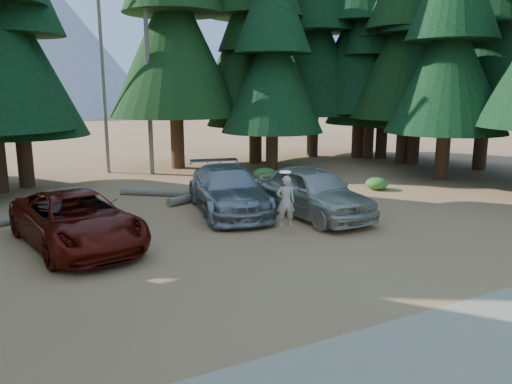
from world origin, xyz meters
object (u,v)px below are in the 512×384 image
silver_minivan_center (228,190)px  frisbee_player (286,201)px  log_right (218,192)px  red_pickup (76,220)px  log_mid (159,193)px  silver_minivan_right (313,192)px  log_left (31,216)px

silver_minivan_center → frisbee_player: (0.39, -3.46, 0.21)m
log_right → red_pickup: bearing=-167.3°
red_pickup → silver_minivan_center: bearing=7.1°
silver_minivan_center → log_mid: bearing=123.0°
frisbee_player → red_pickup: bearing=3.6°
silver_minivan_right → log_left: size_ratio=1.40×
silver_minivan_center → log_right: bearing=86.2°
log_mid → log_left: bearing=-122.3°
frisbee_player → log_right: bearing=-73.6°
red_pickup → frisbee_player: 6.30m
log_right → silver_minivan_center: bearing=-127.9°
silver_minivan_right → log_mid: bearing=121.4°
log_left → red_pickup: bearing=-98.7°
frisbee_player → silver_minivan_right: bearing=-124.7°
silver_minivan_right → log_right: 5.10m
red_pickup → silver_minivan_center: size_ratio=0.99×
log_left → log_right: size_ratio=0.70×
silver_minivan_right → log_left: silver_minivan_right is taller
log_mid → frisbee_player: bearing=-36.7°
frisbee_player → log_left: size_ratio=0.47×
silver_minivan_center → red_pickup: bearing=-151.1°
frisbee_player → log_right: 6.28m
silver_minivan_center → log_left: (-6.64, 2.14, -0.70)m
log_left → log_right: bearing=-18.6°
frisbee_player → log_mid: bearing=-55.7°
silver_minivan_right → frisbee_player: bearing=-146.5°
frisbee_player → silver_minivan_center: bearing=-63.6°
silver_minivan_center → log_left: 7.01m
silver_minivan_right → log_left: (-9.04, 4.18, -0.77)m
log_left → log_mid: size_ratio=1.10×
silver_minivan_center → frisbee_player: size_ratio=3.25×
frisbee_player → log_mid: (-1.87, 7.35, -0.91)m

